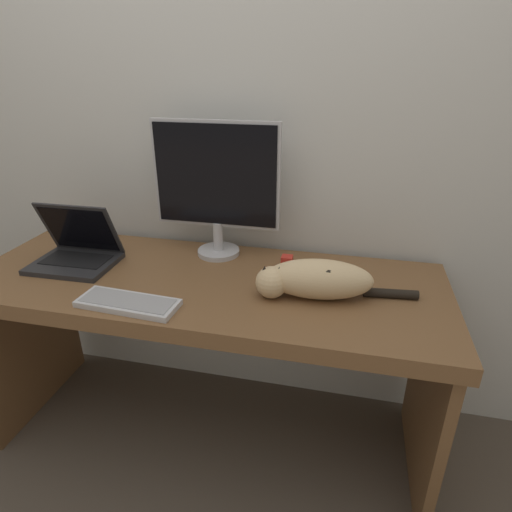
% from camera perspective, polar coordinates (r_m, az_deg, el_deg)
% --- Properties ---
extents(ground_plane, '(12.00, 12.00, 0.00)m').
position_cam_1_polar(ground_plane, '(1.88, -9.48, -29.11)').
color(ground_plane, '#4C4238').
extents(wall_back, '(6.40, 0.06, 2.60)m').
position_cam_1_polar(wall_back, '(1.81, -3.67, 18.05)').
color(wall_back, silver).
rests_on(wall_back, ground_plane).
extents(desk, '(1.78, 0.66, 0.77)m').
position_cam_1_polar(desk, '(1.68, -6.79, -7.43)').
color(desk, brown).
rests_on(desk, ground_plane).
extents(monitor, '(0.51, 0.17, 0.54)m').
position_cam_1_polar(monitor, '(1.70, -5.34, 9.49)').
color(monitor, '#B2B2B7').
rests_on(monitor, desk).
extents(laptop, '(0.31, 0.25, 0.24)m').
position_cam_1_polar(laptop, '(1.84, -22.84, 0.46)').
color(laptop, '#232326').
rests_on(laptop, desk).
extents(external_keyboard, '(0.35, 0.14, 0.02)m').
position_cam_1_polar(external_keyboard, '(1.48, -16.70, -6.02)').
color(external_keyboard, '#BCBCC1').
rests_on(external_keyboard, desk).
extents(cat, '(0.55, 0.18, 0.14)m').
position_cam_1_polar(cat, '(1.46, 7.77, -3.03)').
color(cat, '#D1B284').
rests_on(cat, desk).
extents(small_toy, '(0.04, 0.04, 0.04)m').
position_cam_1_polar(small_toy, '(1.68, 4.14, -0.70)').
color(small_toy, red).
rests_on(small_toy, desk).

